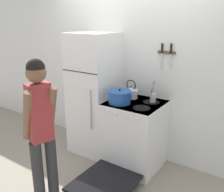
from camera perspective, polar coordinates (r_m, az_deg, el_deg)
name	(u,v)px	position (r m, az deg, el deg)	size (l,w,h in m)	color
ground_plane	(128,148)	(4.05, 3.61, -11.73)	(14.00, 14.00, 0.00)	gray
wall_back	(130,68)	(3.63, 4.24, 6.31)	(10.00, 0.06, 2.55)	silver
refrigerator	(94,95)	(3.69, -4.16, 0.34)	(0.62, 0.63, 1.78)	white
stove_range	(133,135)	(3.42, 4.87, -8.98)	(0.71, 1.42, 0.92)	white
dutch_oven_pot	(120,97)	(3.21, 1.75, -0.20)	(0.34, 0.31, 0.19)	#1E4C9E
tea_kettle	(131,92)	(3.43, 4.37, 0.83)	(0.24, 0.19, 0.26)	silver
utensil_jar	(153,97)	(3.30, 9.34, -0.18)	(0.09, 0.08, 0.28)	#B7BABF
person	(41,129)	(2.59, -15.88, -7.18)	(0.32, 0.38, 1.62)	#2D2D30
wall_knife_strip	(166,52)	(3.31, 12.33, 9.76)	(0.24, 0.03, 0.34)	brown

